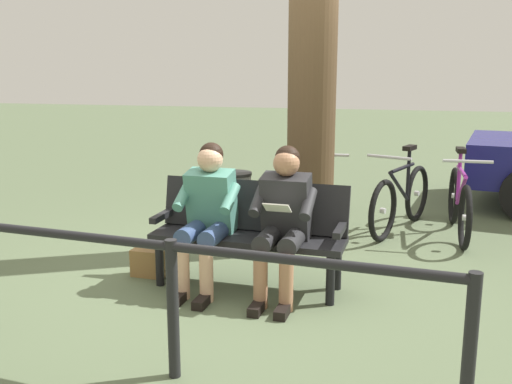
{
  "coord_description": "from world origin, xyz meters",
  "views": [
    {
      "loc": [
        -1.26,
        4.71,
        1.83
      ],
      "look_at": [
        -0.12,
        -0.12,
        0.75
      ],
      "focal_mm": 41.56,
      "sensor_mm": 36.0,
      "label": 1
    }
  ],
  "objects": [
    {
      "name": "person_reading",
      "position": [
        -0.44,
        0.28,
        0.66
      ],
      "size": [
        0.51,
        0.78,
        1.2
      ],
      "rotation": [
        0.0,
        0.0,
        -0.06
      ],
      "color": "#262628",
      "rests_on": "ground"
    },
    {
      "name": "person_companion",
      "position": [
        0.2,
        0.24,
        0.66
      ],
      "size": [
        0.51,
        0.78,
        1.2
      ],
      "rotation": [
        0.0,
        0.0,
        -0.06
      ],
      "color": "#4C8C7A",
      "rests_on": "ground"
    },
    {
      "name": "bicycle_silver",
      "position": [
        -0.52,
        -1.92,
        0.36
      ],
      "size": [
        0.48,
        1.68,
        0.94
      ],
      "rotation": [
        0.0,
        0.0,
        1.68
      ],
      "color": "black",
      "rests_on": "ground"
    },
    {
      "name": "handbag",
      "position": [
        0.79,
        0.13,
        0.12
      ],
      "size": [
        0.31,
        0.16,
        0.24
      ],
      "primitive_type": "cube",
      "rotation": [
        0.0,
        0.0,
        -0.05
      ],
      "color": "olive",
      "rests_on": "ground"
    },
    {
      "name": "tree_trunk",
      "position": [
        -0.45,
        -1.09,
        1.66
      ],
      "size": [
        0.47,
        0.47,
        3.33
      ],
      "primitive_type": "cylinder",
      "color": "#4C3823",
      "rests_on": "ground"
    },
    {
      "name": "ground_plane",
      "position": [
        0.0,
        0.0,
        0.0
      ],
      "size": [
        40.0,
        40.0,
        0.0
      ],
      "primitive_type": "plane",
      "color": "#566647"
    },
    {
      "name": "litter_bin",
      "position": [
        0.3,
        -0.98,
        0.38
      ],
      "size": [
        0.34,
        0.34,
        0.75
      ],
      "color": "slate",
      "rests_on": "ground"
    },
    {
      "name": "railing_fence",
      "position": [
        -0.05,
        1.68,
        0.6
      ],
      "size": [
        3.31,
        0.41,
        0.85
      ],
      "rotation": [
        0.0,
        0.0,
        -0.1
      ],
      "color": "black",
      "rests_on": "ground"
    },
    {
      "name": "bicycle_blue",
      "position": [
        -1.97,
        -1.82,
        0.36
      ],
      "size": [
        0.48,
        1.68,
        0.94
      ],
      "rotation": [
        0.0,
        0.0,
        1.59
      ],
      "color": "black",
      "rests_on": "ground"
    },
    {
      "name": "bicycle_green",
      "position": [
        -1.36,
        -1.89,
        0.36
      ],
      "size": [
        0.71,
        1.59,
        0.94
      ],
      "rotation": [
        0.0,
        0.0,
        1.2
      ],
      "color": "black",
      "rests_on": "ground"
    },
    {
      "name": "bench",
      "position": [
        -0.13,
        0.1,
        0.51
      ],
      "size": [
        1.63,
        0.57,
        0.87
      ],
      "rotation": [
        0.0,
        0.0,
        -0.06
      ],
      "color": "black",
      "rests_on": "ground"
    }
  ]
}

